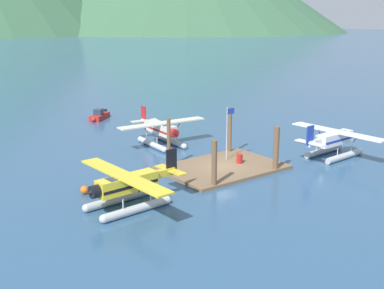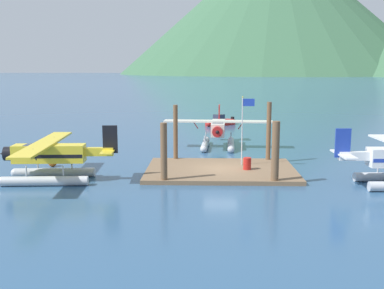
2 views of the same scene
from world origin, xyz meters
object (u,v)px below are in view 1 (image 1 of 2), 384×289
(mooring_buoy, at_px, (85,190))
(boat_red_open_north, at_px, (99,116))
(flagpole, at_px, (228,127))
(seaplane_cream_bow_centre, at_px, (162,132))
(seaplane_white_stbd_aft, at_px, (335,142))
(fuel_drum, at_px, (240,159))
(seaplane_yellow_port_aft, at_px, (127,188))

(mooring_buoy, distance_m, boat_red_open_north, 29.75)
(flagpole, distance_m, seaplane_cream_bow_centre, 9.64)
(seaplane_white_stbd_aft, bearing_deg, seaplane_cream_bow_centre, 129.66)
(flagpole, relative_size, fuel_drum, 5.97)
(seaplane_yellow_port_aft, bearing_deg, fuel_drum, 11.26)
(flagpole, bearing_deg, seaplane_yellow_port_aft, -162.24)
(boat_red_open_north, bearing_deg, flagpole, -87.84)
(seaplane_yellow_port_aft, relative_size, seaplane_cream_bow_centre, 1.00)
(flagpole, height_order, mooring_buoy, flagpole)
(seaplane_cream_bow_centre, xyz_separation_m, seaplane_white_stbd_aft, (11.83, -14.27, 0.00))
(mooring_buoy, distance_m, seaplane_cream_bow_centre, 16.06)
(seaplane_cream_bow_centre, relative_size, boat_red_open_north, 2.53)
(seaplane_yellow_port_aft, height_order, seaplane_white_stbd_aft, same)
(seaplane_yellow_port_aft, bearing_deg, mooring_buoy, 106.38)
(flagpole, height_order, fuel_drum, flagpole)
(seaplane_white_stbd_aft, bearing_deg, seaplane_yellow_port_aft, 178.44)
(fuel_drum, bearing_deg, seaplane_yellow_port_aft, -168.74)
(seaplane_cream_bow_centre, bearing_deg, mooring_buoy, -145.92)
(flagpole, relative_size, seaplane_white_stbd_aft, 0.50)
(flagpole, xyz_separation_m, fuel_drum, (0.15, -1.62, -2.88))
(seaplane_cream_bow_centre, bearing_deg, flagpole, -79.62)
(seaplane_yellow_port_aft, bearing_deg, boat_red_open_north, 67.86)
(fuel_drum, relative_size, seaplane_yellow_port_aft, 0.08)
(fuel_drum, height_order, seaplane_yellow_port_aft, seaplane_yellow_port_aft)
(mooring_buoy, distance_m, seaplane_yellow_port_aft, 5.01)
(flagpole, distance_m, fuel_drum, 3.30)
(flagpole, xyz_separation_m, seaplane_white_stbd_aft, (10.13, -5.00, -2.04))
(fuel_drum, bearing_deg, mooring_buoy, 172.76)
(flagpole, bearing_deg, seaplane_white_stbd_aft, -26.25)
(boat_red_open_north, bearing_deg, seaplane_cream_bow_centre, -92.30)
(flagpole, xyz_separation_m, seaplane_cream_bow_centre, (-1.70, 9.27, -2.04))
(flagpole, relative_size, mooring_buoy, 7.62)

